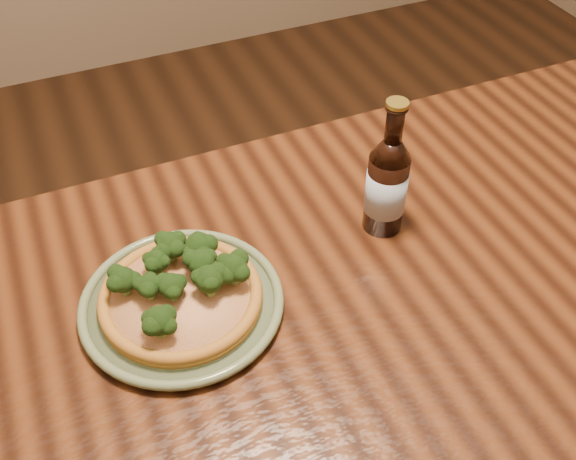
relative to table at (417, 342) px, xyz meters
name	(u,v)px	position (x,y,z in m)	size (l,w,h in m)	color
table	(417,342)	(0.00, 0.00, 0.00)	(1.60, 0.90, 0.75)	#47230F
plate	(182,303)	(-0.32, 0.12, 0.10)	(0.28, 0.28, 0.02)	#62734F
pizza	(181,291)	(-0.32, 0.13, 0.12)	(0.23, 0.23, 0.07)	#AD7327
beer_bottle	(387,184)	(0.02, 0.16, 0.18)	(0.06, 0.06, 0.23)	black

